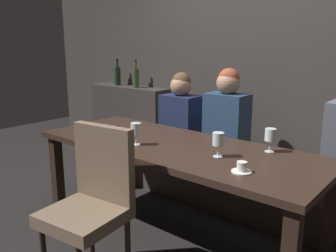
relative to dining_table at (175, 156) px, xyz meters
The scene contains 16 objects.
ground 0.65m from the dining_table, ahead, with size 9.00×9.00×0.00m, color black.
back_wall_tiled 1.49m from the dining_table, 90.00° to the left, with size 6.00×0.12×3.00m, color #383330.
back_counter 1.87m from the dining_table, 146.14° to the left, with size 1.10×0.28×0.95m, color #2F2B29.
dining_table is the anchor object (origin of this frame).
banquette_bench 0.82m from the dining_table, 90.00° to the left, with size 2.50×0.44×0.45m.
chair_near_side 0.73m from the dining_table, 95.31° to the right, with size 0.49×0.49×0.98m.
diner_redhead 0.86m from the dining_table, 125.16° to the left, with size 0.36×0.24×0.75m.
diner_bearded 0.73m from the dining_table, 88.76° to the left, with size 0.36×0.24×0.81m.
wine_bottle_dark_red 2.08m from the dining_table, 149.28° to the left, with size 0.08×0.08×0.33m.
wine_bottle_pale_label 1.79m from the dining_table, 144.15° to the left, with size 0.08×0.08×0.33m.
wine_glass_center_front 0.70m from the dining_table, 23.61° to the left, with size 0.08×0.08×0.16m.
wine_glass_far_left 0.45m from the dining_table, ahead, with size 0.08×0.08×0.16m.
wine_glass_near_right 0.35m from the dining_table, 137.23° to the right, with size 0.08×0.08×0.16m.
espresso_cup 0.70m from the dining_table, 17.61° to the right, with size 0.12×0.12×0.06m.
dessert_plate 0.67m from the dining_table, behind, with size 0.19×0.19×0.05m.
fork_on_table 0.53m from the dining_table, behind, with size 0.02×0.17×0.01m, color silver.
Camera 1 is at (1.58, -1.98, 1.48)m, focal length 38.26 mm.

